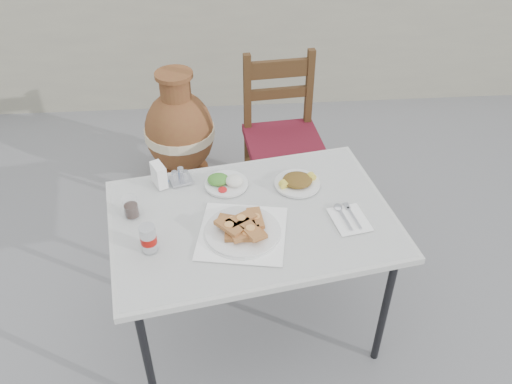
{
  "coord_description": "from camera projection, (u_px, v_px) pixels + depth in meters",
  "views": [
    {
      "loc": [
        -0.07,
        -1.76,
        2.34
      ],
      "look_at": [
        0.07,
        0.09,
        0.86
      ],
      "focal_mm": 38.0,
      "sensor_mm": 36.0,
      "label": 1
    }
  ],
  "objects": [
    {
      "name": "salad_chopped_plate",
      "position": [
        297.0,
        181.0,
        2.57
      ],
      "size": [
        0.22,
        0.22,
        0.05
      ],
      "color": "silver",
      "rests_on": "cafe_table"
    },
    {
      "name": "soda_can",
      "position": [
        148.0,
        238.0,
        2.2
      ],
      "size": [
        0.07,
        0.07,
        0.12
      ],
      "color": "silver",
      "rests_on": "cafe_table"
    },
    {
      "name": "pide_plate",
      "position": [
        242.0,
        227.0,
        2.29
      ],
      "size": [
        0.42,
        0.42,
        0.08
      ],
      "rotation": [
        0.0,
        0.0,
        -0.18
      ],
      "color": "white",
      "rests_on": "cafe_table"
    },
    {
      "name": "cola_glass",
      "position": [
        131.0,
        208.0,
        2.38
      ],
      "size": [
        0.07,
        0.07,
        0.1
      ],
      "color": "white",
      "rests_on": "cafe_table"
    },
    {
      "name": "terracotta_urn",
      "position": [
        180.0,
        133.0,
        3.64
      ],
      "size": [
        0.47,
        0.47,
        0.82
      ],
      "color": "brown",
      "rests_on": "ground"
    },
    {
      "name": "cutlery_napkin",
      "position": [
        348.0,
        217.0,
        2.39
      ],
      "size": [
        0.18,
        0.22,
        0.01
      ],
      "rotation": [
        0.0,
        0.0,
        0.19
      ],
      "color": "white",
      "rests_on": "cafe_table"
    },
    {
      "name": "chair",
      "position": [
        282.0,
        137.0,
        3.33
      ],
      "size": [
        0.49,
        0.49,
        1.02
      ],
      "rotation": [
        0.0,
        0.0,
        0.1
      ],
      "color": "#321C0D",
      "rests_on": "ground"
    },
    {
      "name": "salad_rice_plate",
      "position": [
        226.0,
        182.0,
        2.57
      ],
      "size": [
        0.21,
        0.21,
        0.05
      ],
      "color": "silver",
      "rests_on": "cafe_table"
    },
    {
      "name": "napkin_holder",
      "position": [
        159.0,
        175.0,
        2.54
      ],
      "size": [
        0.08,
        0.11,
        0.11
      ],
      "rotation": [
        0.0,
        0.0,
        0.46
      ],
      "color": "white",
      "rests_on": "cafe_table"
    },
    {
      "name": "ground",
      "position": [
        243.0,
        331.0,
        2.84
      ],
      "size": [
        80.0,
        80.0,
        0.0
      ],
      "primitive_type": "plane",
      "color": "#5E5F61",
      "rests_on": "ground"
    },
    {
      "name": "back_wall",
      "position": [
        225.0,
        33.0,
        4.41
      ],
      "size": [
        6.0,
        0.25,
        1.2
      ],
      "primitive_type": "cube",
      "color": "#9C9882",
      "rests_on": "ground"
    },
    {
      "name": "condiment_caddy",
      "position": [
        181.0,
        177.0,
        2.58
      ],
      "size": [
        0.12,
        0.11,
        0.07
      ],
      "rotation": [
        0.0,
        0.0,
        0.29
      ],
      "color": "silver",
      "rests_on": "cafe_table"
    },
    {
      "name": "cafe_table",
      "position": [
        252.0,
        225.0,
        2.43
      ],
      "size": [
        1.37,
        1.05,
        0.76
      ],
      "rotation": [
        0.0,
        0.0,
        0.17
      ],
      "color": "black",
      "rests_on": "ground"
    }
  ]
}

